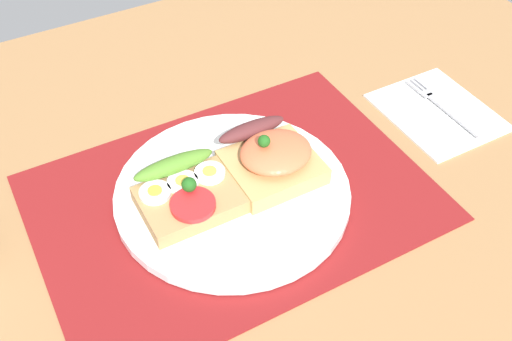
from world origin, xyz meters
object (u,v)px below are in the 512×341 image
sandwich_salmon (271,158)px  napkin (437,111)px  sandwich_egg_tomato (188,195)px  fork (441,105)px  plate (233,193)px

sandwich_salmon → napkin: sandwich_salmon is taller
sandwich_egg_tomato → sandwich_salmon: (10.33, 0.08, 0.60)cm
napkin → fork: size_ratio=1.13×
sandwich_egg_tomato → napkin: sandwich_egg_tomato is taller
plate → fork: plate is taller
sandwich_salmon → napkin: 25.26cm
fork → sandwich_egg_tomato: bearing=-179.2°
sandwich_egg_tomato → fork: 36.31cm
sandwich_salmon → fork: bearing=1.0°
sandwich_egg_tomato → sandwich_salmon: size_ratio=1.00×
plate → fork: 31.15cm
plate → sandwich_egg_tomato: 5.49cm
sandwich_salmon → fork: size_ratio=0.79×
plate → sandwich_egg_tomato: sandwich_egg_tomato is taller
sandwich_salmon → napkin: (25.06, 0.08, -3.16)cm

